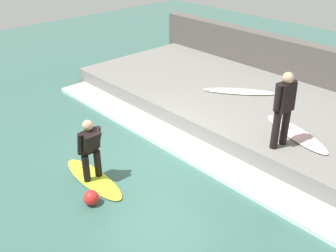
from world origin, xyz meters
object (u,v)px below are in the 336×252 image
object	(u,v)px
surfboard_riding	(93,179)
marker_buoy	(91,198)
surfboard_waiting_near	(296,133)
surfer_waiting_near	(284,106)
surfboard_spare	(240,91)
surfer_riding	(90,147)

from	to	relation	value
surfboard_riding	marker_buoy	xyz separation A→B (m)	(-0.47, -0.66, 0.13)
surfboard_waiting_near	surfer_waiting_near	bearing A→B (deg)	-179.89
surfboard_riding	surfer_waiting_near	distance (m)	4.35
surfboard_spare	marker_buoy	world-z (taller)	surfboard_spare
marker_buoy	surfer_riding	bearing A→B (deg)	54.31
surfer_riding	marker_buoy	distance (m)	1.05
marker_buoy	surfboard_spare	bearing A→B (deg)	7.96
surfer_riding	surfboard_waiting_near	bearing A→B (deg)	-29.31
surfboard_waiting_near	surfboard_spare	size ratio (longest dim) A/B	1.11
surfboard_spare	surfboard_waiting_near	bearing A→B (deg)	-112.60
surfer_waiting_near	surfer_riding	bearing A→B (deg)	145.62
surfer_riding	surfer_waiting_near	world-z (taller)	surfer_waiting_near
surfer_waiting_near	surfboard_spare	xyz separation A→B (m)	(1.76, 2.45, -0.94)
surfboard_waiting_near	surfboard_spare	bearing A→B (deg)	67.40
surfboard_waiting_near	surfer_riding	bearing A→B (deg)	150.69
surfer_riding	surfboard_waiting_near	size ratio (longest dim) A/B	0.65
surfboard_riding	marker_buoy	size ratio (longest dim) A/B	6.32
surfboard_riding	surfboard_waiting_near	xyz separation A→B (m)	(4.13, -2.32, 0.50)
marker_buoy	surfboard_riding	bearing A→B (deg)	54.31
surfer_riding	surfboard_waiting_near	world-z (taller)	surfer_riding
surfboard_spare	marker_buoy	xyz separation A→B (m)	(-5.62, -0.79, -0.38)
surfer_riding	surfboard_waiting_near	distance (m)	4.74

